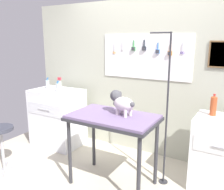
{
  "coord_description": "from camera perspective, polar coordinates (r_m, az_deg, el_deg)",
  "views": [
    {
      "loc": [
        1.36,
        -2.03,
        1.73
      ],
      "look_at": [
        0.03,
        0.27,
        1.11
      ],
      "focal_mm": 38.42,
      "sensor_mm": 36.0,
      "label": 1
    }
  ],
  "objects": [
    {
      "name": "rear_wall_panel",
      "position": [
        3.61,
        7.86,
        3.95
      ],
      "size": [
        4.0,
        0.11,
        2.3
      ],
      "color": "#B0B29E",
      "rests_on": "ground"
    },
    {
      "name": "counter_left",
      "position": [
        4.1,
        -12.81,
        -5.18
      ],
      "size": [
        0.8,
        0.58,
        0.93
      ],
      "color": "white",
      "rests_on": "ground"
    },
    {
      "name": "stool",
      "position": [
        3.49,
        -24.93,
        -8.73
      ],
      "size": [
        0.33,
        0.33,
        0.62
      ],
      "color": "#9E9EA3",
      "rests_on": "ground"
    },
    {
      "name": "grooming_table",
      "position": [
        2.79,
        0.2,
        -6.64
      ],
      "size": [
        1.02,
        0.63,
        0.88
      ],
      "color": "#2D2D33",
      "rests_on": "ground"
    },
    {
      "name": "dog",
      "position": [
        2.76,
        2.26,
        -1.71
      ],
      "size": [
        0.37,
        0.25,
        0.28
      ],
      "color": "silver",
      "rests_on": "grooming_table"
    },
    {
      "name": "shampoo_bottle",
      "position": [
        4.12,
        -15.09,
        2.52
      ],
      "size": [
        0.06,
        0.06,
        0.18
      ],
      "color": "#AAB7BA",
      "rests_on": "counter_left"
    },
    {
      "name": "soda_bottle",
      "position": [
        3.02,
        23.0,
        -2.32
      ],
      "size": [
        0.07,
        0.07,
        0.26
      ],
      "color": "#B64B25",
      "rests_on": "cabinet_right"
    },
    {
      "name": "cabinet_right",
      "position": [
        3.13,
        25.02,
        -12.67
      ],
      "size": [
        0.68,
        0.54,
        0.86
      ],
      "color": "white",
      "rests_on": "ground"
    },
    {
      "name": "spray_bottle_short",
      "position": [
        4.01,
        -12.35,
        2.52
      ],
      "size": [
        0.06,
        0.06,
        0.2
      ],
      "color": "#ABBBAE",
      "rests_on": "counter_left"
    },
    {
      "name": "pump_bottle_white",
      "position": [
        3.81,
        -12.76,
        1.77
      ],
      "size": [
        0.07,
        0.06,
        0.18
      ],
      "color": "#A9B1B2",
      "rests_on": "counter_left"
    },
    {
      "name": "grooming_arm",
      "position": [
        2.87,
        12.72,
        -5.07
      ],
      "size": [
        0.3,
        0.11,
        1.81
      ],
      "color": "#2D2D33",
      "rests_on": "ground"
    }
  ]
}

